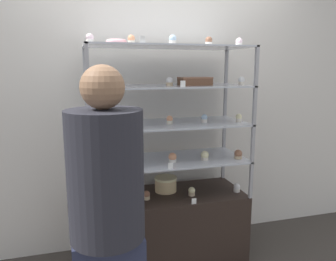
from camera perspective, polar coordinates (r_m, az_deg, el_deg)
ground_plane at (r=2.96m, az=0.00°, el=-21.61°), size 20.00×20.00×0.00m
back_wall at (r=2.91m, az=-2.20°, el=5.11°), size 8.00×0.05×2.60m
display_base at (r=2.82m, az=0.00°, el=-16.56°), size 1.22×0.52×0.59m
display_riser_lower at (r=2.61m, az=0.00°, el=-5.41°), size 1.22×0.52×0.29m
display_riser_middle at (r=2.54m, az=0.00°, el=0.91°), size 1.22×0.52×0.29m
display_riser_upper at (r=2.51m, az=0.00°, el=7.48°), size 1.22×0.52×0.29m
display_riser_top at (r=2.51m, az=0.00°, el=14.13°), size 1.22×0.52×0.29m
layer_cake_centerpiece at (r=2.73m, az=-0.44°, el=-9.30°), size 0.18×0.18×0.12m
sheet_cake_frosted at (r=2.54m, az=4.68°, el=8.57°), size 0.24×0.16×0.06m
cupcake_0 at (r=2.51m, az=-11.70°, el=-12.08°), size 0.05×0.05×0.07m
cupcake_1 at (r=2.59m, az=-3.76°, el=-11.18°), size 0.05×0.05×0.07m
cupcake_2 at (r=2.66m, az=4.15°, el=-10.54°), size 0.05×0.05×0.07m
cupcake_3 at (r=2.79m, az=11.89°, el=-9.72°), size 0.05×0.05×0.07m
price_tag_0 at (r=2.51m, az=4.54°, el=-12.17°), size 0.04×0.00×0.04m
cupcake_4 at (r=2.41m, az=-12.35°, el=-5.76°), size 0.06×0.06×0.07m
cupcake_5 at (r=2.44m, az=-5.54°, el=-5.38°), size 0.06×0.06×0.07m
cupcake_6 at (r=2.52m, az=0.79°, el=-4.76°), size 0.06×0.06×0.07m
cupcake_7 at (r=2.60m, az=6.43°, el=-4.38°), size 0.06×0.06×0.07m
cupcake_8 at (r=2.68m, az=12.13°, el=-4.09°), size 0.06×0.06×0.07m
price_tag_1 at (r=2.36m, az=0.45°, el=-6.16°), size 0.04×0.00×0.04m
cupcake_9 at (r=2.34m, az=-12.59°, el=1.03°), size 0.05×0.05×0.07m
cupcake_10 at (r=2.39m, az=-5.68°, el=1.42°), size 0.05×0.05×0.07m
cupcake_11 at (r=2.49m, az=0.29°, el=1.85°), size 0.05×0.05×0.07m
cupcake_12 at (r=2.58m, az=6.36°, el=2.10°), size 0.05×0.05×0.07m
cupcake_13 at (r=2.65m, az=12.22°, el=2.16°), size 0.05×0.05×0.07m
price_tag_2 at (r=2.24m, az=-5.49°, el=0.52°), size 0.04×0.00×0.04m
cupcake_14 at (r=2.36m, az=-12.85°, el=8.17°), size 0.05×0.05×0.06m
cupcake_15 at (r=2.44m, az=0.26°, el=8.51°), size 0.05×0.05×0.06m
cupcake_16 at (r=2.63m, az=12.65°, el=8.42°), size 0.05×0.05×0.06m
price_tag_3 at (r=2.28m, az=2.61°, el=8.13°), size 0.04×0.00×0.04m
cupcake_17 at (r=2.34m, az=-13.46°, el=15.31°), size 0.05×0.05×0.07m
cupcake_18 at (r=2.39m, az=-6.40°, el=15.43°), size 0.05×0.05×0.07m
cupcake_19 at (r=2.38m, az=0.82°, el=15.52°), size 0.05×0.05×0.07m
cupcake_20 at (r=2.53m, az=7.12°, el=15.15°), size 0.05×0.05×0.07m
cupcake_21 at (r=2.66m, az=12.26°, el=14.77°), size 0.05×0.05×0.07m
price_tag_4 at (r=2.22m, az=-4.45°, el=15.55°), size 0.04×0.00×0.04m
donut_glazed at (r=2.46m, az=-8.97°, el=14.95°), size 0.15×0.15×0.04m
customer_figure at (r=1.73m, az=-10.53°, el=-14.39°), size 0.37×0.37×1.61m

